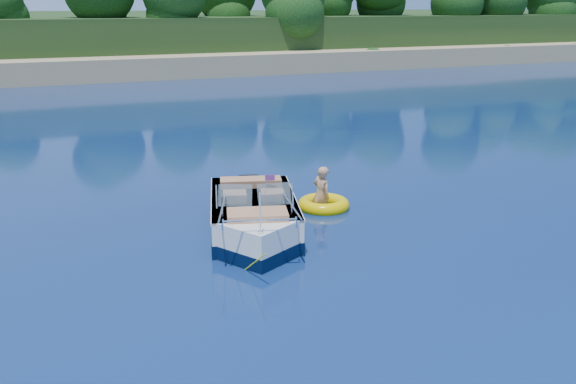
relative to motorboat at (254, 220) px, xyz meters
name	(u,v)px	position (x,y,z in m)	size (l,w,h in m)	color
ground	(264,305)	(-1.12, -3.36, -0.35)	(160.00, 160.00, 0.00)	#091744
shoreline	(38,44)	(-1.12, 60.41, 0.63)	(170.00, 59.00, 6.00)	#988558
motorboat	(254,220)	(0.00, 0.00, 0.00)	(2.88, 5.18, 1.78)	white
tow_tube	(324,205)	(2.30, 1.11, -0.25)	(1.40, 1.40, 0.35)	#E5C000
boy	(320,208)	(2.21, 1.11, -0.35)	(0.57, 0.37, 1.56)	tan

